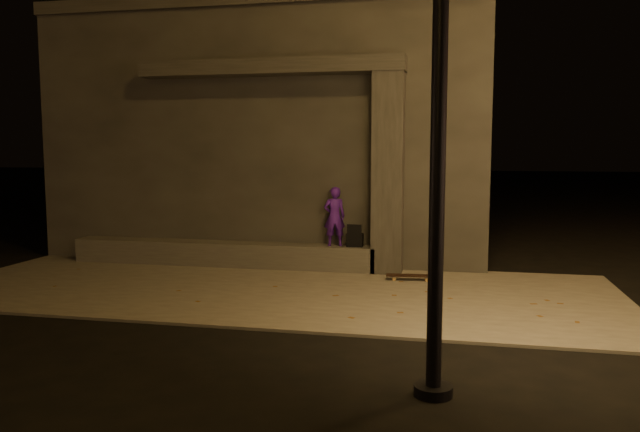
% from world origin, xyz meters
% --- Properties ---
extents(ground, '(120.00, 120.00, 0.00)m').
position_xyz_m(ground, '(0.00, 0.00, 0.00)').
color(ground, black).
rests_on(ground, ground).
extents(sidewalk, '(11.00, 4.40, 0.04)m').
position_xyz_m(sidewalk, '(0.00, 2.00, 0.02)').
color(sidewalk, '#66605A').
rests_on(sidewalk, ground).
extents(building, '(9.00, 5.10, 5.22)m').
position_xyz_m(building, '(-1.00, 6.49, 2.61)').
color(building, '#33302E').
rests_on(building, ground).
extents(ledge, '(6.00, 0.55, 0.45)m').
position_xyz_m(ledge, '(-1.50, 3.75, 0.27)').
color(ledge, '#4E4C47').
rests_on(ledge, sidewalk).
extents(column, '(0.55, 0.55, 3.60)m').
position_xyz_m(column, '(1.70, 3.75, 1.84)').
color(column, '#33302E').
rests_on(column, sidewalk).
extents(canopy, '(5.00, 0.70, 0.28)m').
position_xyz_m(canopy, '(-0.50, 3.80, 3.78)').
color(canopy, '#33302E').
rests_on(canopy, column).
extents(skateboarder, '(0.46, 0.37, 1.10)m').
position_xyz_m(skateboarder, '(0.72, 3.75, 1.04)').
color(skateboarder, '#4F1AAA').
rests_on(skateboarder, ledge).
extents(backpack, '(0.30, 0.20, 0.42)m').
position_xyz_m(backpack, '(1.10, 3.75, 0.63)').
color(backpack, black).
rests_on(backpack, ledge).
extents(skateboard, '(0.85, 0.29, 0.09)m').
position_xyz_m(skateboard, '(2.17, 3.10, 0.11)').
color(skateboard, black).
rests_on(skateboard, sidewalk).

